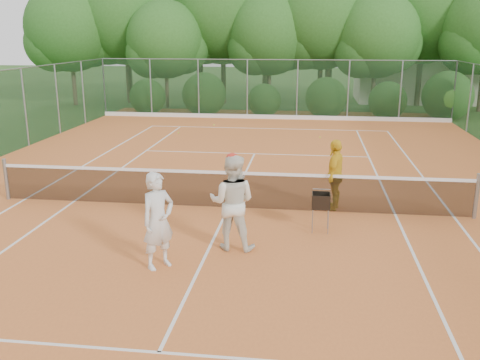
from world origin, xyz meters
The scene contains 14 objects.
ground centered at (0.00, 0.00, 0.00)m, with size 120.00×120.00×0.00m, color #294C1B.
clay_court centered at (0.00, 0.00, 0.01)m, with size 18.00×36.00×0.02m, color orange.
club_building centered at (9.00, 24.00, 1.50)m, with size 8.00×5.00×3.00m, color beige.
tennis_net centered at (0.00, 0.00, 0.53)m, with size 11.97×0.10×1.10m.
player_white centered at (-0.75, -3.65, 0.94)m, with size 0.67×0.44×1.84m, color silver.
player_center_grp centered at (0.47, -2.55, 1.01)m, with size 1.00×0.81×2.00m.
player_yellow centered at (2.63, 0.30, 0.91)m, with size 1.04×0.43×1.78m, color yellow.
ball_hopper centered at (2.27, -1.34, 0.71)m, with size 0.38×0.38×0.87m.
stray_ball_a centered at (-3.77, 10.10, 0.05)m, with size 0.07×0.07×0.07m, color #C3DB33.
stray_ball_b centered at (-2.59, 12.39, 0.05)m, with size 0.07×0.07×0.07m, color #C7EA36.
stray_ball_c centered at (2.43, 9.85, 0.05)m, with size 0.07×0.07×0.07m, color #D3EA36.
court_markings centered at (0.00, 0.00, 0.02)m, with size 11.03×23.83×0.01m.
fence_back centered at (0.00, 15.00, 1.52)m, with size 18.07×0.07×3.00m.
tropical_treeline centered at (1.43, 20.22, 5.11)m, with size 32.10×8.49×15.03m.
Camera 1 is at (1.95, -12.68, 4.27)m, focal length 40.00 mm.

